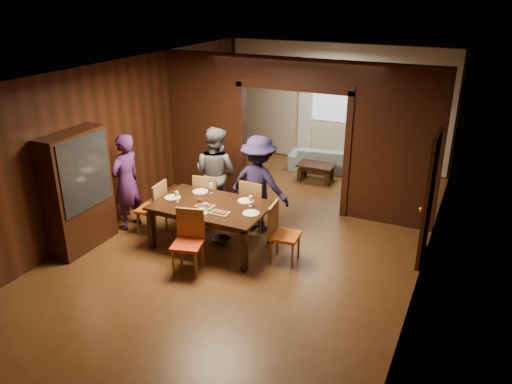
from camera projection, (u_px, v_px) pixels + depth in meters
The scene contains 32 objects.
floor at pixel (258, 238), 8.77m from camera, with size 9.00×9.00×0.00m, color #553118.
ceiling at pixel (258, 70), 7.65m from camera, with size 5.50×9.00×0.02m, color silver.
room_walls at pixel (298, 129), 9.77m from camera, with size 5.52×9.01×2.90m.
person_purple at pixel (126, 182), 8.84m from camera, with size 0.64×0.42×1.76m, color #482160.
person_grey at pixel (216, 174), 9.19m from camera, with size 0.87×0.67×1.78m, color #4E5055.
person_navy at pixel (259, 184), 8.76m from camera, with size 1.13×0.65×1.75m, color #1D173B.
sofa at pixel (331, 159), 11.83m from camera, with size 1.93×0.75×0.56m, color #7F9EA6.
serving_bowl at pixel (220, 200), 8.32m from camera, with size 0.31×0.31×0.08m, color black.
dining_table at pixel (212, 225), 8.38m from camera, with size 1.89×1.18×0.76m, color black.
coffee_table at pixel (316, 173), 11.22m from camera, with size 0.80×0.50×0.40m, color black.
chair_left at pixel (151, 207), 8.79m from camera, with size 0.44×0.44×0.97m, color #E85615, non-canonical shape.
chair_right at pixel (285, 234), 7.86m from camera, with size 0.44×0.44×0.97m, color orange, non-canonical shape.
chair_far_l at pixel (209, 197), 9.20m from camera, with size 0.44×0.44×0.97m, color #C44C12, non-canonical shape.
chair_far_r at pixel (256, 204), 8.91m from camera, with size 0.44×0.44×0.97m, color orange, non-canonical shape.
chair_near at pixel (187, 243), 7.58m from camera, with size 0.44×0.44×0.97m, color red, non-canonical shape.
hutch at pixel (78, 191), 8.12m from camera, with size 0.40×1.20×2.00m, color black.
door_right at pixel (429, 199), 7.73m from camera, with size 0.06×0.90×2.10m, color black.
window_far at pixel (337, 95), 11.83m from camera, with size 1.20×0.03×1.30m, color silver.
curtain_left at pixel (306, 110), 12.26m from camera, with size 0.35×0.06×2.40m, color white.
curtain_right at pixel (366, 117), 11.67m from camera, with size 0.35×0.06×2.40m, color white.
plate_left at pixel (173, 197), 8.49m from camera, with size 0.27×0.27×0.01m, color white.
plate_far_l at pixel (200, 191), 8.73m from camera, with size 0.27×0.27×0.01m, color white.
plate_far_r at pixel (246, 201), 8.35m from camera, with size 0.27×0.27×0.01m, color white.
plate_right at pixel (251, 213), 7.90m from camera, with size 0.27×0.27×0.01m, color silver.
plate_near at pixel (200, 212), 7.95m from camera, with size 0.27×0.27×0.01m, color white.
platter_a at pixel (205, 205), 8.15m from camera, with size 0.30×0.20×0.04m, color gray.
platter_b at pixel (220, 212), 7.90m from camera, with size 0.30×0.20×0.04m, color gray.
wineglass_left at pixel (177, 197), 8.31m from camera, with size 0.08×0.08×0.18m, color white, non-canonical shape.
wineglass_far at pixel (211, 188), 8.66m from camera, with size 0.08×0.08×0.18m, color silver, non-canonical shape.
wineglass_right at pixel (251, 201), 8.13m from camera, with size 0.08×0.08×0.18m, color silver, non-canonical shape.
tumbler at pixel (206, 207), 7.96m from camera, with size 0.07×0.07×0.14m, color silver.
condiment_jar at pixel (200, 201), 8.22m from camera, with size 0.08×0.08×0.11m, color #522B13, non-canonical shape.
Camera 1 is at (3.28, -7.06, 4.12)m, focal length 35.00 mm.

